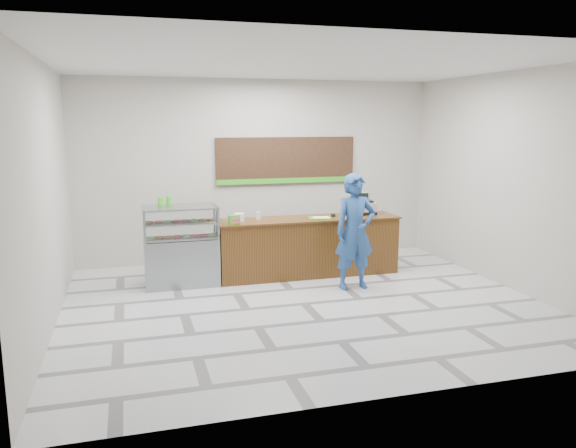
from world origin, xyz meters
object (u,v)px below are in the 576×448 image
object	(u,v)px
display_case	(181,245)
cash_register	(362,206)
sales_counter	(308,246)
serving_tray	(320,218)
customer	(355,232)

from	to	relation	value
display_case	cash_register	distance (m)	3.35
sales_counter	cash_register	bearing A→B (deg)	7.94
sales_counter	cash_register	size ratio (longest dim) A/B	7.25
cash_register	serving_tray	distance (m)	0.96
display_case	customer	world-z (taller)	customer
sales_counter	cash_register	distance (m)	1.29
serving_tray	customer	size ratio (longest dim) A/B	0.23
sales_counter	serving_tray	world-z (taller)	serving_tray
sales_counter	serving_tray	xyz separation A→B (m)	(0.18, -0.12, 0.52)
customer	sales_counter	bearing A→B (deg)	115.61
sales_counter	customer	world-z (taller)	customer
serving_tray	customer	bearing A→B (deg)	-58.30
display_case	serving_tray	distance (m)	2.43
sales_counter	customer	xyz separation A→B (m)	(0.49, -0.97, 0.42)
display_case	serving_tray	size ratio (longest dim) A/B	3.09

